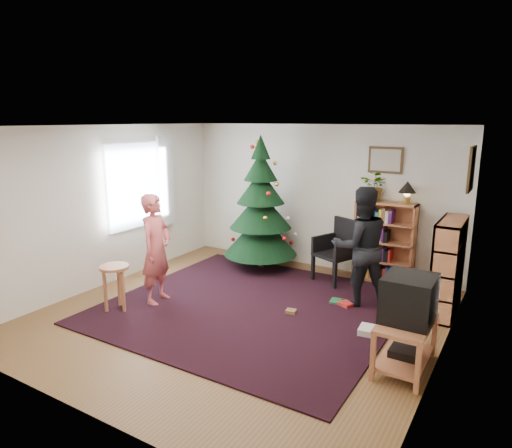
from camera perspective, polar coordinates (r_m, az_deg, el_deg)
The scene contains 23 objects.
floor at distance 6.29m, azimuth -1.93°, elevation -11.26°, with size 5.00×5.00×0.00m, color brown.
ceiling at distance 5.74m, azimuth -2.12°, elevation 12.15°, with size 5.00×5.00×0.00m, color white.
wall_back at distance 8.06m, azimuth 7.74°, elevation 3.35°, with size 5.00×0.02×2.50m, color silver.
wall_front at distance 4.12m, azimuth -21.53°, elevation -6.86°, with size 5.00×0.02×2.50m, color silver.
wall_left at distance 7.53m, azimuth -18.19°, elevation 2.13°, with size 0.02×5.00×2.50m, color silver.
wall_right at distance 5.02m, azimuth 22.66°, elevation -3.44°, with size 0.02×5.00×2.50m, color silver.
rug at distance 6.52m, azimuth -0.47°, elevation -10.25°, with size 3.80×3.60×0.02m, color black.
window_pane at distance 7.86m, azimuth -14.88°, elevation 4.64°, with size 0.04×1.20×1.40m, color silver.
curtain at distance 8.33m, azimuth -11.23°, elevation 5.27°, with size 0.06×0.35×1.60m, color silver.
picture_back at distance 7.57m, azimuth 15.90°, elevation 7.70°, with size 0.55×0.03×0.42m.
picture_right at distance 6.62m, azimuth 25.35°, elevation 6.26°, with size 0.03×0.50×0.60m.
christmas_tree at distance 7.93m, azimuth 0.57°, elevation 1.29°, with size 1.29×1.29×2.34m.
bookshelf_back at distance 7.63m, azimuth 15.73°, elevation -2.07°, with size 0.95×0.30×1.30m.
bookshelf_right at distance 6.64m, azimuth 22.88°, elevation -4.88°, with size 0.30×0.95×1.30m.
tv_stand at distance 5.18m, azimuth 18.20°, elevation -13.56°, with size 0.50×0.89×0.55m.
crt_tv at distance 5.00m, azimuth 18.54°, elevation -8.78°, with size 0.51×0.55×0.48m.
armchair at distance 7.52m, azimuth 10.23°, elevation -2.91°, with size 0.73×0.75×1.02m.
stool at distance 6.52m, azimuth -17.23°, elevation -6.23°, with size 0.39×0.39×0.65m.
person_standing at distance 6.61m, azimuth -12.38°, elevation -3.07°, with size 0.58×0.38×1.58m, color #CE5452.
person_by_chair at distance 6.55m, azimuth 12.94°, elevation -2.75°, with size 0.82×0.64×1.69m, color black.
potted_plant at distance 7.51m, azimuth 14.67°, elevation 4.62°, with size 0.44×0.38×0.49m, color gray.
table_lamp at distance 7.39m, azimuth 18.38°, elevation 4.22°, with size 0.27×0.27×0.36m.
floor_clutter at distance 6.30m, azimuth 11.98°, elevation -11.14°, with size 1.48×0.93×0.08m.
Camera 1 is at (3.14, -4.80, 2.58)m, focal length 32.00 mm.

